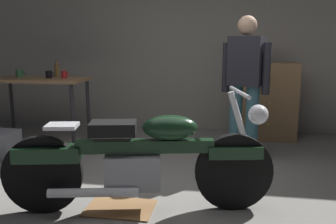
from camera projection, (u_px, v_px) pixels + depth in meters
name	position (u px, v px, depth m)	size (l,w,h in m)	color
ground_plane	(159.00, 198.00, 3.23)	(12.00, 12.00, 0.00)	gray
back_wall	(192.00, 31.00, 5.65)	(8.00, 0.12, 3.10)	gray
workbench	(39.00, 86.00, 4.90)	(1.30, 0.64, 0.90)	#99724C
motorcycle	(141.00, 158.00, 2.90)	(2.16, 0.77, 1.00)	black
person_standing	(245.00, 82.00, 4.18)	(0.54, 0.34, 1.67)	#3B6876
wooden_dresser	(267.00, 101.00, 5.17)	(0.80, 0.47, 1.10)	#99724C
drip_tray	(120.00, 208.00, 3.01)	(0.56, 0.40, 0.01)	olive
mug_red_diner	(64.00, 75.00, 4.82)	(0.11, 0.07, 0.10)	red
mug_black_matte	(49.00, 74.00, 4.87)	(0.12, 0.09, 0.10)	black
mug_green_speckled	(19.00, 73.00, 5.00)	(0.13, 0.09, 0.11)	#3D7F4C
bottle	(57.00, 70.00, 5.03)	(0.06, 0.06, 0.24)	olive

